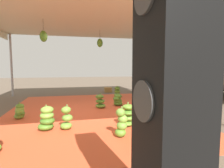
{
  "coord_description": "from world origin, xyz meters",
  "views": [
    {
      "loc": [
        5.61,
        -0.59,
        1.39
      ],
      "look_at": [
        0.73,
        0.53,
        0.92
      ],
      "focal_mm": 29.03,
      "sensor_mm": 36.0,
      "label": 1
    }
  ],
  "objects_px": {
    "banana_bunch_2": "(127,116)",
    "banana_bunch_4": "(117,92)",
    "banana_bunch_5": "(20,112)",
    "crate_0": "(108,90)",
    "banana_bunch_3": "(184,120)",
    "banana_bunch_8": "(121,124)",
    "banana_bunch_6": "(100,102)",
    "worker_0": "(155,76)",
    "speaker_stack": "(171,105)",
    "banana_bunch_1": "(67,119)",
    "banana_bunch_7": "(118,100)",
    "banana_bunch_0": "(47,119)",
    "banana_bunch_9": "(159,132)"
  },
  "relations": [
    {
      "from": "banana_bunch_5",
      "to": "crate_0",
      "type": "xyz_separation_m",
      "value": [
        -4.66,
        3.37,
        -0.07
      ]
    },
    {
      "from": "banana_bunch_2",
      "to": "speaker_stack",
      "type": "height_order",
      "value": "speaker_stack"
    },
    {
      "from": "banana_bunch_1",
      "to": "banana_bunch_3",
      "type": "bearing_deg",
      "value": 73.95
    },
    {
      "from": "speaker_stack",
      "to": "banana_bunch_8",
      "type": "bearing_deg",
      "value": 173.36
    },
    {
      "from": "banana_bunch_2",
      "to": "banana_bunch_4",
      "type": "height_order",
      "value": "banana_bunch_2"
    },
    {
      "from": "worker_0",
      "to": "banana_bunch_8",
      "type": "bearing_deg",
      "value": -33.59
    },
    {
      "from": "worker_0",
      "to": "speaker_stack",
      "type": "xyz_separation_m",
      "value": [
        6.48,
        -3.09,
        0.13
      ]
    },
    {
      "from": "banana_bunch_7",
      "to": "speaker_stack",
      "type": "distance_m",
      "value": 5.21
    },
    {
      "from": "crate_0",
      "to": "banana_bunch_5",
      "type": "bearing_deg",
      "value": -35.9
    },
    {
      "from": "banana_bunch_3",
      "to": "banana_bunch_4",
      "type": "bearing_deg",
      "value": -177.04
    },
    {
      "from": "banana_bunch_8",
      "to": "banana_bunch_0",
      "type": "bearing_deg",
      "value": -116.33
    },
    {
      "from": "banana_bunch_8",
      "to": "banana_bunch_3",
      "type": "bearing_deg",
      "value": 88.88
    },
    {
      "from": "banana_bunch_1",
      "to": "worker_0",
      "type": "height_order",
      "value": "worker_0"
    },
    {
      "from": "banana_bunch_3",
      "to": "banana_bunch_8",
      "type": "relative_size",
      "value": 0.94
    },
    {
      "from": "banana_bunch_4",
      "to": "worker_0",
      "type": "xyz_separation_m",
      "value": [
        0.44,
        1.69,
        0.76
      ]
    },
    {
      "from": "banana_bunch_2",
      "to": "banana_bunch_3",
      "type": "bearing_deg",
      "value": 58.89
    },
    {
      "from": "banana_bunch_2",
      "to": "banana_bunch_8",
      "type": "distance_m",
      "value": 0.7
    },
    {
      "from": "banana_bunch_0",
      "to": "banana_bunch_3",
      "type": "bearing_deg",
      "value": 75.12
    },
    {
      "from": "banana_bunch_3",
      "to": "banana_bunch_5",
      "type": "height_order",
      "value": "banana_bunch_3"
    },
    {
      "from": "banana_bunch_4",
      "to": "crate_0",
      "type": "xyz_separation_m",
      "value": [
        -1.76,
        -0.08,
        -0.1
      ]
    },
    {
      "from": "banana_bunch_1",
      "to": "banana_bunch_3",
      "type": "relative_size",
      "value": 0.99
    },
    {
      "from": "banana_bunch_0",
      "to": "banana_bunch_9",
      "type": "relative_size",
      "value": 1.18
    },
    {
      "from": "banana_bunch_0",
      "to": "banana_bunch_7",
      "type": "height_order",
      "value": "banana_bunch_0"
    },
    {
      "from": "banana_bunch_2",
      "to": "banana_bunch_4",
      "type": "distance_m",
      "value": 4.18
    },
    {
      "from": "banana_bunch_1",
      "to": "speaker_stack",
      "type": "relative_size",
      "value": 0.25
    },
    {
      "from": "banana_bunch_0",
      "to": "banana_bunch_6",
      "type": "distance_m",
      "value": 2.4
    },
    {
      "from": "speaker_stack",
      "to": "banana_bunch_1",
      "type": "bearing_deg",
      "value": -164.29
    },
    {
      "from": "worker_0",
      "to": "speaker_stack",
      "type": "bearing_deg",
      "value": -25.52
    },
    {
      "from": "banana_bunch_5",
      "to": "crate_0",
      "type": "height_order",
      "value": "banana_bunch_5"
    },
    {
      "from": "banana_bunch_3",
      "to": "banana_bunch_6",
      "type": "relative_size",
      "value": 1.13
    },
    {
      "from": "banana_bunch_3",
      "to": "banana_bunch_7",
      "type": "relative_size",
      "value": 1.24
    },
    {
      "from": "banana_bunch_4",
      "to": "banana_bunch_6",
      "type": "distance_m",
      "value": 2.38
    },
    {
      "from": "worker_0",
      "to": "banana_bunch_4",
      "type": "bearing_deg",
      "value": -104.58
    },
    {
      "from": "banana_bunch_0",
      "to": "banana_bunch_1",
      "type": "xyz_separation_m",
      "value": [
        0.06,
        0.42,
        -0.01
      ]
    },
    {
      "from": "banana_bunch_2",
      "to": "banana_bunch_5",
      "type": "relative_size",
      "value": 1.25
    },
    {
      "from": "banana_bunch_2",
      "to": "worker_0",
      "type": "relative_size",
      "value": 0.34
    },
    {
      "from": "banana_bunch_5",
      "to": "banana_bunch_1",
      "type": "bearing_deg",
      "value": 47.54
    },
    {
      "from": "banana_bunch_0",
      "to": "banana_bunch_6",
      "type": "xyz_separation_m",
      "value": [
        -1.88,
        1.49,
        -0.04
      ]
    },
    {
      "from": "banana_bunch_3",
      "to": "banana_bunch_7",
      "type": "distance_m",
      "value": 2.95
    },
    {
      "from": "speaker_stack",
      "to": "banana_bunch_3",
      "type": "bearing_deg",
      "value": 142.96
    },
    {
      "from": "banana_bunch_6",
      "to": "crate_0",
      "type": "xyz_separation_m",
      "value": [
        -3.85,
        1.06,
        -0.09
      ]
    },
    {
      "from": "banana_bunch_9",
      "to": "banana_bunch_8",
      "type": "bearing_deg",
      "value": -128.83
    },
    {
      "from": "banana_bunch_5",
      "to": "speaker_stack",
      "type": "height_order",
      "value": "speaker_stack"
    },
    {
      "from": "banana_bunch_3",
      "to": "banana_bunch_6",
      "type": "distance_m",
      "value": 2.99
    },
    {
      "from": "worker_0",
      "to": "banana_bunch_5",
      "type": "bearing_deg",
      "value": -64.48
    },
    {
      "from": "banana_bunch_2",
      "to": "banana_bunch_6",
      "type": "bearing_deg",
      "value": -170.82
    },
    {
      "from": "banana_bunch_4",
      "to": "worker_0",
      "type": "distance_m",
      "value": 1.91
    },
    {
      "from": "banana_bunch_6",
      "to": "speaker_stack",
      "type": "relative_size",
      "value": 0.23
    },
    {
      "from": "banana_bunch_2",
      "to": "banana_bunch_5",
      "type": "bearing_deg",
      "value": -114.49
    },
    {
      "from": "banana_bunch_3",
      "to": "speaker_stack",
      "type": "relative_size",
      "value": 0.25
    }
  ]
}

